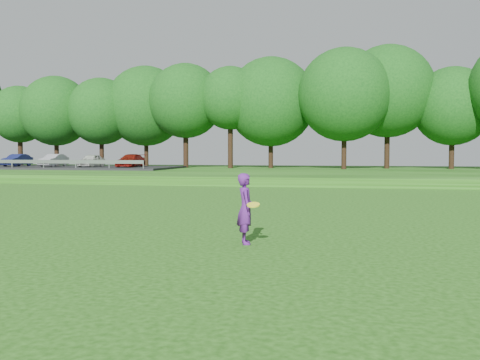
# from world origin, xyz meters

# --- Properties ---
(ground) EXTENTS (140.00, 140.00, 0.00)m
(ground) POSITION_xyz_m (0.00, 0.00, 0.00)
(ground) COLOR #17410C
(ground) RESTS_ON ground
(berm) EXTENTS (130.00, 30.00, 0.60)m
(berm) POSITION_xyz_m (0.00, 34.00, 0.30)
(berm) COLOR #17410C
(berm) RESTS_ON ground
(walking_path) EXTENTS (130.00, 1.60, 0.04)m
(walking_path) POSITION_xyz_m (0.00, 20.00, 0.02)
(walking_path) COLOR gray
(walking_path) RESTS_ON ground
(treeline) EXTENTS (104.00, 7.00, 15.00)m
(treeline) POSITION_xyz_m (0.00, 38.00, 8.10)
(treeline) COLOR #0E3F11
(treeline) RESTS_ON berm
(parking_lot) EXTENTS (24.00, 9.00, 1.38)m
(parking_lot) POSITION_xyz_m (-23.72, 32.80, 1.01)
(parking_lot) COLOR black
(parking_lot) RESTS_ON berm
(woman) EXTENTS (0.72, 0.96, 1.68)m
(woman) POSITION_xyz_m (2.07, -1.40, 0.84)
(woman) COLOR #571B79
(woman) RESTS_ON ground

